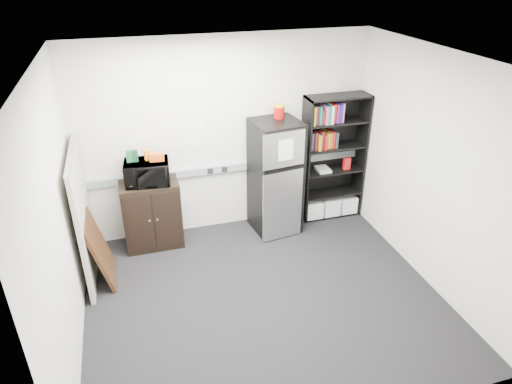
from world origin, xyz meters
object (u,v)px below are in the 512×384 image
microwave (147,172)px  refrigerator (276,178)px  bookshelf (333,159)px  cabinet (152,214)px  cubicle_partition (83,216)px

microwave → refrigerator: bearing=3.5°
refrigerator → bookshelf: bearing=1.4°
cabinet → microwave: (-0.00, -0.02, 0.62)m
cubicle_partition → cabinet: size_ratio=1.73×
cubicle_partition → microwave: bearing=26.9°
microwave → cabinet: bearing=95.7°
bookshelf → refrigerator: size_ratio=1.14×
cubicle_partition → refrigerator: size_ratio=1.00×
cabinet → refrigerator: bearing=-2.7°
cubicle_partition → refrigerator: (2.51, 0.34, -0.00)m
bookshelf → microwave: 2.64m
microwave → refrigerator: 1.73m
bookshelf → microwave: bearing=-178.2°
cubicle_partition → cabinet: 0.97m
cubicle_partition → refrigerator: bearing=7.7°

